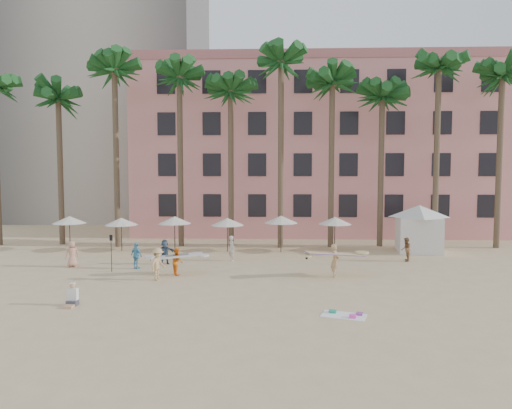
{
  "coord_description": "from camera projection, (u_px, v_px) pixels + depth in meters",
  "views": [
    {
      "loc": [
        2.36,
        -21.25,
        5.91
      ],
      "look_at": [
        1.37,
        6.0,
        4.0
      ],
      "focal_mm": 32.0,
      "sensor_mm": 36.0,
      "label": 1
    }
  ],
  "objects": [
    {
      "name": "ground",
      "position": [
        223.0,
        297.0,
        21.69
      ],
      "size": [
        120.0,
        120.0,
        0.0
      ],
      "primitive_type": "plane",
      "color": "#D1B789",
      "rests_on": "ground"
    },
    {
      "name": "pink_hotel",
      "position": [
        318.0,
        152.0,
        46.79
      ],
      "size": [
        35.0,
        14.0,
        16.0
      ],
      "primitive_type": "cube",
      "color": "pink",
      "rests_on": "ground"
    },
    {
      "name": "grey_tower",
      "position": [
        114.0,
        24.0,
        58.48
      ],
      "size": [
        22.0,
        18.0,
        50.0
      ],
      "primitive_type": "cube",
      "color": "#A89E8E",
      "rests_on": "ground"
    },
    {
      "name": "palm_row",
      "position": [
        249.0,
        82.0,
        35.72
      ],
      "size": [
        44.4,
        5.4,
        16.3
      ],
      "color": "brown",
      "rests_on": "ground"
    },
    {
      "name": "umbrella_row",
      "position": [
        201.0,
        221.0,
        34.09
      ],
      "size": [
        22.5,
        2.7,
        2.73
      ],
      "color": "#332B23",
      "rests_on": "ground"
    },
    {
      "name": "cabana",
      "position": [
        419.0,
        224.0,
        33.92
      ],
      "size": [
        5.06,
        5.06,
        3.5
      ],
      "color": "silver",
      "rests_on": "ground"
    },
    {
      "name": "beach_towel",
      "position": [
        345.0,
        315.0,
        18.85
      ],
      "size": [
        2.03,
        1.52,
        0.14
      ],
      "color": "white",
      "rests_on": "ground"
    },
    {
      "name": "carrier_yellow",
      "position": [
        335.0,
        258.0,
        25.83
      ],
      "size": [
        3.48,
        1.69,
        1.88
      ],
      "color": "tan",
      "rests_on": "ground"
    },
    {
      "name": "carrier_white",
      "position": [
        177.0,
        260.0,
        26.34
      ],
      "size": [
        3.04,
        1.35,
        1.57
      ],
      "color": "orange",
      "rests_on": "ground"
    },
    {
      "name": "beachgoers",
      "position": [
        192.0,
        255.0,
        28.13
      ],
      "size": [
        22.36,
        7.05,
        1.79
      ],
      "color": "tan",
      "rests_on": "ground"
    },
    {
      "name": "paddle",
      "position": [
        111.0,
        248.0,
        27.1
      ],
      "size": [
        0.18,
        0.04,
        2.23
      ],
      "color": "black",
      "rests_on": "ground"
    },
    {
      "name": "seated_man",
      "position": [
        72.0,
        298.0,
        20.25
      ],
      "size": [
        0.44,
        0.77,
        1.01
      ],
      "color": "#3F3F4C",
      "rests_on": "ground"
    }
  ]
}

